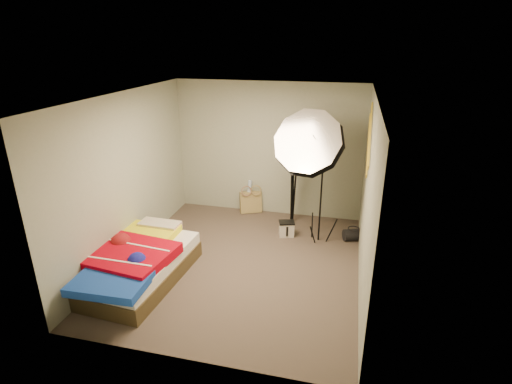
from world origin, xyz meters
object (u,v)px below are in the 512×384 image
(wrapping_roll, at_px, (249,197))
(bed, at_px, (133,262))
(duffel_bag, at_px, (353,235))
(camera_tripod, at_px, (293,184))
(camera_case, at_px, (287,229))
(tote_bag, at_px, (251,202))
(photo_umbrella, at_px, (310,145))

(wrapping_roll, distance_m, bed, 2.82)
(duffel_bag, xyz_separation_m, bed, (-3.00, -1.92, 0.17))
(bed, distance_m, camera_tripod, 3.08)
(camera_case, distance_m, camera_tripod, 0.86)
(tote_bag, distance_m, photo_umbrella, 2.11)
(duffel_bag, distance_m, photo_umbrella, 1.77)
(bed, distance_m, photo_umbrella, 3.13)
(wrapping_roll, xyz_separation_m, camera_tripod, (0.89, -0.26, 0.44))
(wrapping_roll, bearing_deg, tote_bag, 0.00)
(tote_bag, relative_size, camera_case, 1.69)
(wrapping_roll, xyz_separation_m, bed, (-0.99, -2.64, -0.05))
(duffel_bag, bearing_deg, photo_umbrella, 175.10)
(tote_bag, xyz_separation_m, camera_tripod, (0.85, -0.26, 0.55))
(bed, relative_size, camera_tripod, 1.52)
(tote_bag, height_order, photo_umbrella, photo_umbrella)
(photo_umbrella, height_order, camera_tripod, photo_umbrella)
(camera_case, bearing_deg, photo_umbrella, -34.90)
(wrapping_roll, relative_size, camera_tripod, 0.48)
(tote_bag, bearing_deg, wrapping_roll, 155.59)
(camera_case, height_order, duffel_bag, camera_case)
(duffel_bag, height_order, bed, bed)
(photo_umbrella, bearing_deg, wrapping_roll, 142.35)
(camera_tripod, bearing_deg, camera_case, -90.12)
(tote_bag, height_order, camera_tripod, camera_tripod)
(photo_umbrella, bearing_deg, camera_case, 161.31)
(camera_case, relative_size, bed, 0.12)
(camera_case, height_order, photo_umbrella, photo_umbrella)
(bed, bearing_deg, camera_tripod, 51.69)
(wrapping_roll, distance_m, camera_tripod, 1.03)
(camera_case, distance_m, bed, 2.61)
(camera_case, height_order, bed, bed)
(bed, xyz_separation_m, camera_tripod, (1.88, 2.38, 0.49))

